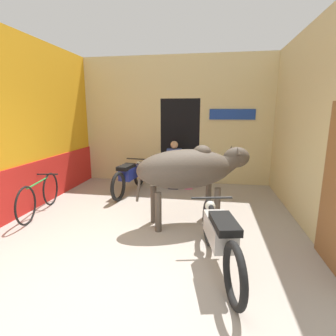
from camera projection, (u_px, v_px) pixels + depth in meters
name	position (u px, v px, depth m)	size (l,w,h in m)	color
ground_plane	(117.00, 289.00, 2.96)	(30.00, 30.00, 0.00)	#9E9389
wall_left_shopfront	(29.00, 127.00, 5.30)	(0.25, 4.72, 3.43)	orange
wall_back_with_doorway	(178.00, 128.00, 7.43)	(5.16, 0.93, 3.43)	#D1BC84
wall_right_with_door	(312.00, 128.00, 4.40)	(0.22, 4.72, 3.43)	#D1BC84
cow	(191.00, 169.00, 4.52)	(2.09, 1.34, 1.40)	#4C4238
motorcycle_near	(220.00, 236.00, 3.26)	(0.64, 1.95, 0.79)	black
motorcycle_far	(130.00, 175.00, 6.40)	(0.58, 1.93, 0.78)	black
bicycle	(39.00, 196.00, 5.10)	(0.46, 1.69, 0.71)	black
shopkeeper_seated	(174.00, 164.00, 6.79)	(0.36, 0.33, 1.23)	#3D3842
plastic_stool	(188.00, 180.00, 6.79)	(0.31, 0.31, 0.43)	#DB6093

